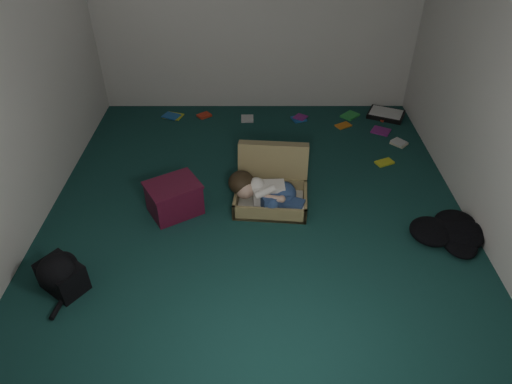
{
  "coord_description": "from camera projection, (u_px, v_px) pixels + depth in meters",
  "views": [
    {
      "loc": [
        -0.0,
        -3.4,
        2.82
      ],
      "look_at": [
        0.0,
        -0.15,
        0.35
      ],
      "focal_mm": 32.0,
      "sensor_mm": 36.0,
      "label": 1
    }
  ],
  "objects": [
    {
      "name": "paper_tray",
      "position": [
        386.0,
        114.0,
        5.95
      ],
      "size": [
        0.54,
        0.48,
        0.06
      ],
      "rotation": [
        0.0,
        0.0,
        -0.42
      ],
      "color": "black",
      "rests_on": "floor"
    },
    {
      "name": "clothing_pile",
      "position": [
        446.0,
        231.0,
        4.08
      ],
      "size": [
        0.6,
        0.55,
        0.15
      ],
      "primitive_type": null,
      "rotation": [
        0.0,
        0.0,
        0.41
      ],
      "color": "black",
      "rests_on": "floor"
    },
    {
      "name": "person",
      "position": [
        266.0,
        192.0,
        4.34
      ],
      "size": [
        0.75,
        0.41,
        0.32
      ],
      "rotation": [
        0.0,
        0.0,
        -0.09
      ],
      "color": "white",
      "rests_on": "suitcase"
    },
    {
      "name": "wall_left",
      "position": [
        5.0,
        86.0,
        3.63
      ],
      "size": [
        0.0,
        4.5,
        4.5
      ],
      "primitive_type": "plane",
      "rotation": [
        1.57,
        0.0,
        1.57
      ],
      "color": "silver",
      "rests_on": "ground"
    },
    {
      "name": "floor",
      "position": [
        256.0,
        211.0,
        4.42
      ],
      "size": [
        4.5,
        4.5,
        0.0
      ],
      "primitive_type": "plane",
      "color": "#153E39",
      "rests_on": "ground"
    },
    {
      "name": "suitcase",
      "position": [
        272.0,
        185.0,
        4.5
      ],
      "size": [
        0.75,
        0.74,
        0.51
      ],
      "rotation": [
        0.0,
        0.0,
        -0.09
      ],
      "color": "#978653",
      "rests_on": "floor"
    },
    {
      "name": "backpack",
      "position": [
        62.0,
        276.0,
        3.58
      ],
      "size": [
        0.56,
        0.55,
        0.26
      ],
      "primitive_type": null,
      "rotation": [
        0.0,
        0.0,
        -0.63
      ],
      "color": "black",
      "rests_on": "floor"
    },
    {
      "name": "maroon_bin",
      "position": [
        174.0,
        198.0,
        4.32
      ],
      "size": [
        0.6,
        0.57,
        0.33
      ],
      "rotation": [
        0.0,
        0.0,
        0.55
      ],
      "color": "#551128",
      "rests_on": "floor"
    },
    {
      "name": "book_scatter",
      "position": [
        314.0,
        126.0,
        5.75
      ],
      "size": [
        2.96,
        1.33,
        0.02
      ],
      "color": "yellow",
      "rests_on": "floor"
    },
    {
      "name": "wall_right",
      "position": [
        507.0,
        86.0,
        3.63
      ],
      "size": [
        0.0,
        4.5,
        4.5
      ],
      "primitive_type": "plane",
      "rotation": [
        1.57,
        0.0,
        -1.57
      ],
      "color": "silver",
      "rests_on": "ground"
    },
    {
      "name": "wall_front",
      "position": [
        256.0,
        319.0,
        1.84
      ],
      "size": [
        4.5,
        0.0,
        4.5
      ],
      "primitive_type": "plane",
      "rotation": [
        -1.57,
        0.0,
        0.0
      ],
      "color": "silver",
      "rests_on": "ground"
    },
    {
      "name": "wall_back",
      "position": [
        256.0,
        7.0,
        5.42
      ],
      "size": [
        4.5,
        0.0,
        4.5
      ],
      "primitive_type": "plane",
      "rotation": [
        1.57,
        0.0,
        0.0
      ],
      "color": "silver",
      "rests_on": "ground"
    }
  ]
}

